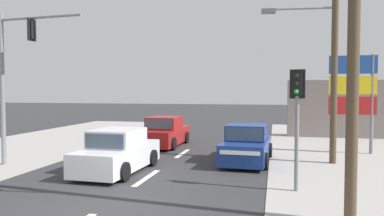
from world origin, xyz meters
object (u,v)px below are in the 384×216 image
sedan_receding_far (165,133)px  traffic_signal_mast (13,68)px  pedestal_signal_right_kerb (297,109)px  shopping_plaza_sign (353,90)px  sedan_oncoming_near (118,153)px  sedan_crossing_left (247,145)px  utility_pole_midground_right (331,47)px

sedan_receding_far → traffic_signal_mast: bearing=-123.9°
traffic_signal_mast → pedestal_signal_right_kerb: bearing=-8.2°
shopping_plaza_sign → sedan_oncoming_near: bearing=-146.3°
traffic_signal_mast → shopping_plaza_sign: 14.71m
sedan_oncoming_near → sedan_crossing_left: same height
traffic_signal_mast → sedan_receding_far: size_ratio=1.41×
pedestal_signal_right_kerb → sedan_oncoming_near: (-6.17, 1.37, -1.71)m
traffic_signal_mast → sedan_crossing_left: traffic_signal_mast is taller
sedan_oncoming_near → utility_pole_midground_right: bearing=23.0°
traffic_signal_mast → pedestal_signal_right_kerb: 10.77m
sedan_crossing_left → sedan_oncoming_near: bearing=-146.9°
pedestal_signal_right_kerb → sedan_receding_far: 10.20m
traffic_signal_mast → shopping_plaza_sign: bearing=23.7°
utility_pole_midground_right → shopping_plaza_sign: size_ratio=1.88×
utility_pole_midground_right → sedan_crossing_left: utility_pole_midground_right is taller
utility_pole_midground_right → sedan_receding_far: bearing=157.9°
utility_pole_midground_right → sedan_oncoming_near: utility_pole_midground_right is taller
shopping_plaza_sign → sedan_crossing_left: size_ratio=1.07×
pedestal_signal_right_kerb → sedan_oncoming_near: 6.55m
shopping_plaza_sign → pedestal_signal_right_kerb: bearing=-111.3°
utility_pole_midground_right → pedestal_signal_right_kerb: (-1.52, -4.63, -2.26)m
shopping_plaza_sign → sedan_crossing_left: (-4.63, -3.16, -2.28)m
traffic_signal_mast → pedestal_signal_right_kerb: traffic_signal_mast is taller
pedestal_signal_right_kerb → shopping_plaza_sign: shopping_plaza_sign is taller
sedan_receding_far → pedestal_signal_right_kerb: bearing=-51.0°
sedan_oncoming_near → sedan_receding_far: bearing=91.4°
sedan_receding_far → shopping_plaza_sign: bearing=-2.4°
traffic_signal_mast → shopping_plaza_sign: size_ratio=1.30×
traffic_signal_mast → sedan_crossing_left: 9.75m
sedan_receding_far → sedan_oncoming_near: bearing=-88.6°
pedestal_signal_right_kerb → sedan_receding_far: pedestal_signal_right_kerb is taller
pedestal_signal_right_kerb → sedan_crossing_left: bearing=112.3°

